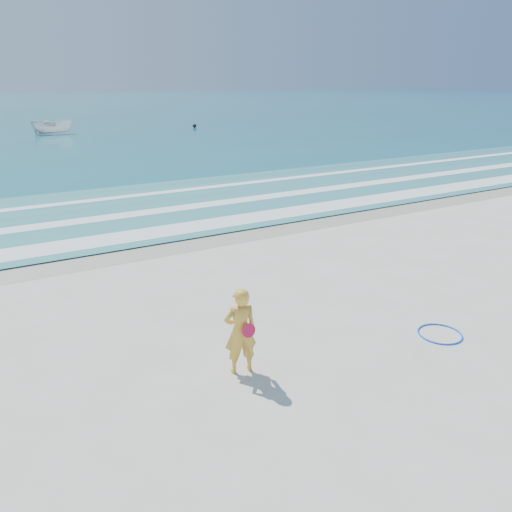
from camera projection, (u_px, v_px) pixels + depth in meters
ground at (341, 369)px, 9.63m from camera, size 400.00×400.00×0.00m
wet_sand at (173, 243)px, 16.98m from camera, size 400.00×2.40×0.00m
shallow at (130, 210)px, 21.05m from camera, size 400.00×10.00×0.01m
foam_near at (160, 232)px, 18.03m from camera, size 400.00×1.40×0.01m
foam_mid at (136, 214)px, 20.40m from camera, size 400.00×0.90×0.01m
foam_far at (114, 198)px, 23.09m from camera, size 400.00×0.60×0.01m
hoop at (440, 334)px, 10.91m from camera, size 1.02×1.02×0.03m
boat at (53, 126)px, 49.03m from camera, size 4.15×2.15×1.53m
buoy at (195, 126)px, 55.44m from camera, size 0.42×0.42×0.42m
woman at (240, 331)px, 9.28m from camera, size 0.69×0.51×1.72m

